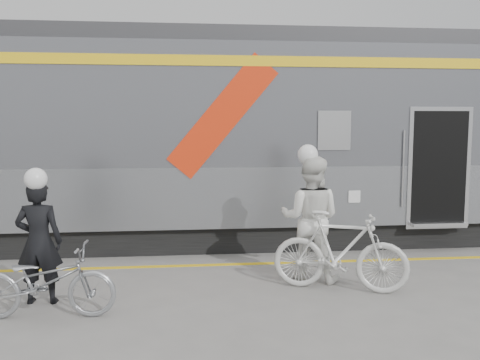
{
  "coord_description": "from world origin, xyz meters",
  "views": [
    {
      "loc": [
        -0.77,
        -6.18,
        2.37
      ],
      "look_at": [
        0.05,
        1.6,
        1.5
      ],
      "focal_mm": 38.0,
      "sensor_mm": 36.0,
      "label": 1
    }
  ],
  "objects": [
    {
      "name": "safety_strip",
      "position": [
        0.0,
        2.15,
        0.0
      ],
      "size": [
        24.0,
        0.12,
        0.01
      ],
      "primitive_type": "cube",
      "color": "yellow",
      "rests_on": "ground"
    },
    {
      "name": "man",
      "position": [
        -2.72,
        0.59,
        0.82
      ],
      "size": [
        0.61,
        0.41,
        1.65
      ],
      "primitive_type": "imported",
      "rotation": [
        0.0,
        0.0,
        3.11
      ],
      "color": "black",
      "rests_on": "ground"
    },
    {
      "name": "bicycle_left",
      "position": [
        -2.52,
        0.04,
        0.45
      ],
      "size": [
        1.75,
        0.66,
        0.91
      ],
      "primitive_type": "imported",
      "rotation": [
        0.0,
        0.0,
        1.54
      ],
      "color": "#A0A2A7",
      "rests_on": "ground"
    },
    {
      "name": "woman",
      "position": [
        1.08,
        1.21,
        0.95
      ],
      "size": [
        1.12,
        1.0,
        1.89
      ],
      "primitive_type": "imported",
      "rotation": [
        0.0,
        0.0,
        2.77
      ],
      "color": "white",
      "rests_on": "ground"
    },
    {
      "name": "ground",
      "position": [
        0.0,
        0.0,
        0.0
      ],
      "size": [
        90.0,
        90.0,
        0.0
      ],
      "primitive_type": "plane",
      "color": "slate",
      "rests_on": "ground"
    },
    {
      "name": "helmet_woman",
      "position": [
        1.08,
        1.21,
        2.04
      ],
      "size": [
        0.3,
        0.3,
        0.3
      ],
      "primitive_type": "sphere",
      "color": "white",
      "rests_on": "woman"
    },
    {
      "name": "train",
      "position": [
        1.66,
        4.19,
        2.05
      ],
      "size": [
        24.0,
        3.17,
        4.1
      ],
      "color": "black",
      "rests_on": "ground"
    },
    {
      "name": "helmet_man",
      "position": [
        -2.72,
        0.59,
        1.79
      ],
      "size": [
        0.29,
        0.29,
        0.29
      ],
      "primitive_type": "sphere",
      "color": "white",
      "rests_on": "man"
    },
    {
      "name": "bicycle_right",
      "position": [
        1.38,
        0.66,
        0.57
      ],
      "size": [
        1.97,
        1.19,
        1.15
      ],
      "primitive_type": "imported",
      "rotation": [
        0.0,
        0.0,
        1.2
      ],
      "color": "silver",
      "rests_on": "ground"
    }
  ]
}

